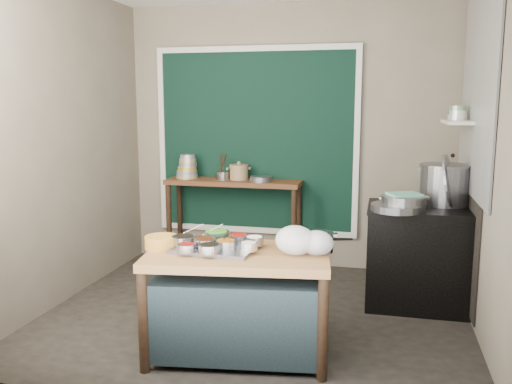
% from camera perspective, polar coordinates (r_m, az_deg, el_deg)
% --- Properties ---
extents(floor, '(3.50, 3.00, 0.02)m').
position_cam_1_polar(floor, '(4.71, -0.03, -12.78)').
color(floor, '#2A2620').
rests_on(floor, ground).
extents(back_wall, '(3.50, 0.02, 2.80)m').
position_cam_1_polar(back_wall, '(5.85, 3.41, 5.78)').
color(back_wall, '#766D5B').
rests_on(back_wall, floor).
extents(left_wall, '(0.02, 3.00, 2.80)m').
position_cam_1_polar(left_wall, '(5.08, -19.79, 4.69)').
color(left_wall, '#766D5B').
rests_on(left_wall, floor).
extents(right_wall, '(0.02, 3.00, 2.80)m').
position_cam_1_polar(right_wall, '(4.33, 23.34, 3.73)').
color(right_wall, '#766D5B').
rests_on(right_wall, floor).
extents(curtain_panel, '(2.10, 0.02, 1.90)m').
position_cam_1_polar(curtain_panel, '(5.89, -0.03, 5.33)').
color(curtain_panel, black).
rests_on(curtain_panel, back_wall).
extents(curtain_frame, '(2.22, 0.03, 2.02)m').
position_cam_1_polar(curtain_frame, '(5.88, -0.06, 5.33)').
color(curtain_frame, beige).
rests_on(curtain_frame, back_wall).
extents(tile_panel, '(0.02, 1.70, 1.70)m').
position_cam_1_polar(tile_panel, '(4.85, 22.28, 9.67)').
color(tile_panel, '#B2B2AA').
rests_on(tile_panel, right_wall).
extents(soot_patch, '(0.01, 1.30, 1.30)m').
position_cam_1_polar(soot_patch, '(5.06, 21.36, -3.44)').
color(soot_patch, black).
rests_on(soot_patch, right_wall).
extents(wall_shelf, '(0.22, 0.70, 0.03)m').
position_cam_1_polar(wall_shelf, '(5.13, 20.44, 6.93)').
color(wall_shelf, beige).
rests_on(wall_shelf, right_wall).
extents(prep_table, '(1.34, 0.88, 0.75)m').
position_cam_1_polar(prep_table, '(3.88, -1.91, -11.65)').
color(prep_table, brown).
rests_on(prep_table, floor).
extents(back_counter, '(1.45, 0.40, 0.95)m').
position_cam_1_polar(back_counter, '(5.89, -2.36, -3.30)').
color(back_counter, '#512F17').
rests_on(back_counter, floor).
extents(stove_block, '(0.90, 0.68, 0.85)m').
position_cam_1_polar(stove_block, '(4.99, 16.86, -6.63)').
color(stove_block, black).
rests_on(stove_block, floor).
extents(stove_top, '(0.92, 0.69, 0.03)m').
position_cam_1_polar(stove_top, '(4.89, 17.11, -1.67)').
color(stove_top, black).
rests_on(stove_top, stove_block).
extents(condiment_tray, '(0.58, 0.43, 0.02)m').
position_cam_1_polar(condiment_tray, '(3.82, -4.33, -5.91)').
color(condiment_tray, gray).
rests_on(condiment_tray, prep_table).
extents(condiment_bowls, '(0.63, 0.49, 0.07)m').
position_cam_1_polar(condiment_bowls, '(3.81, -4.28, -5.26)').
color(condiment_bowls, silver).
rests_on(condiment_bowls, condiment_tray).
extents(yellow_basin, '(0.26, 0.26, 0.09)m').
position_cam_1_polar(yellow_basin, '(3.90, -9.93, -5.22)').
color(yellow_basin, gold).
rests_on(yellow_basin, prep_table).
extents(saucepan, '(0.31, 0.31, 0.13)m').
position_cam_1_polar(saucepan, '(3.78, 6.39, -5.26)').
color(saucepan, gray).
rests_on(saucepan, prep_table).
extents(plastic_bag_a, '(0.31, 0.27, 0.20)m').
position_cam_1_polar(plastic_bag_a, '(3.68, 4.13, -5.08)').
color(plastic_bag_a, white).
rests_on(plastic_bag_a, prep_table).
extents(plastic_bag_b, '(0.25, 0.23, 0.17)m').
position_cam_1_polar(plastic_bag_b, '(3.69, 6.43, -5.34)').
color(plastic_bag_b, white).
rests_on(plastic_bag_b, prep_table).
extents(bowl_stack, '(0.23, 0.23, 0.26)m').
position_cam_1_polar(bowl_stack, '(5.96, -7.20, 2.54)').
color(bowl_stack, tan).
rests_on(bowl_stack, back_counter).
extents(utensil_cup, '(0.17, 0.17, 0.09)m').
position_cam_1_polar(utensil_cup, '(5.83, -3.52, 1.74)').
color(utensil_cup, gray).
rests_on(utensil_cup, back_counter).
extents(ceramic_crock, '(0.27, 0.27, 0.14)m').
position_cam_1_polar(ceramic_crock, '(5.81, -1.81, 2.01)').
color(ceramic_crock, olive).
rests_on(ceramic_crock, back_counter).
extents(wide_bowl, '(0.29, 0.29, 0.06)m').
position_cam_1_polar(wide_bowl, '(5.65, 0.52, 1.37)').
color(wide_bowl, gray).
rests_on(wide_bowl, back_counter).
extents(stock_pot, '(0.57, 0.57, 0.36)m').
position_cam_1_polar(stock_pot, '(5.03, 19.24, 0.75)').
color(stock_pot, gray).
rests_on(stock_pot, stove_top).
extents(pot_lid, '(0.22, 0.48, 0.46)m').
position_cam_1_polar(pot_lid, '(4.91, 19.63, 1.12)').
color(pot_lid, gray).
rests_on(pot_lid, stove_top).
extents(steamer, '(0.47, 0.47, 0.13)m').
position_cam_1_polar(steamer, '(4.68, 15.30, -1.11)').
color(steamer, gray).
rests_on(steamer, stove_top).
extents(green_cloth, '(0.31, 0.28, 0.02)m').
position_cam_1_polar(green_cloth, '(4.66, 15.34, -0.23)').
color(green_cloth, '#5FAC8C').
rests_on(green_cloth, steamer).
extents(shallow_pan, '(0.49, 0.49, 0.06)m').
position_cam_1_polar(shallow_pan, '(4.64, 14.57, -1.61)').
color(shallow_pan, gray).
rests_on(shallow_pan, stove_top).
extents(shelf_bowl_stack, '(0.16, 0.16, 0.13)m').
position_cam_1_polar(shelf_bowl_stack, '(5.13, 20.49, 7.76)').
color(shelf_bowl_stack, silver).
rests_on(shelf_bowl_stack, wall_shelf).
extents(shelf_bowl_green, '(0.16, 0.16, 0.05)m').
position_cam_1_polar(shelf_bowl_green, '(5.35, 20.18, 7.43)').
color(shelf_bowl_green, gray).
rests_on(shelf_bowl_green, wall_shelf).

